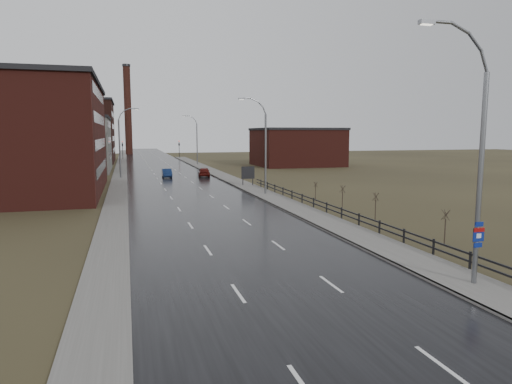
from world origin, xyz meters
TOP-DOWN VIEW (x-y plane):
  - ground at (0.00, 0.00)m, footprint 320.00×320.00m
  - road at (0.00, 60.00)m, footprint 14.00×300.00m
  - sidewalk_right at (8.60, 35.00)m, footprint 3.20×180.00m
  - curb_right at (7.08, 35.00)m, footprint 0.16×180.00m
  - sidewalk_left at (-8.20, 60.00)m, footprint 2.40×260.00m
  - warehouse_near at (-20.99, 45.00)m, footprint 22.44×28.56m
  - warehouse_mid at (-17.99, 78.00)m, footprint 16.32×20.40m
  - warehouse_far at (-22.99, 108.00)m, footprint 26.52×24.48m
  - building_right at (30.30, 82.00)m, footprint 18.36×16.32m
  - smokestack at (-6.00, 150.00)m, footprint 2.70×2.70m
  - streetlight_main at (8.47, 2.00)m, footprint 3.91×0.29m
  - streetlight_right_mid at (8.50, 36.00)m, footprint 3.36×0.28m
  - streetlight_left at (-7.70, 62.00)m, footprint 3.36×0.28m
  - streetlight_right_far at (8.50, 90.00)m, footprint 3.36×0.28m
  - guardrail at (10.30, 18.31)m, footprint 0.10×53.05m
  - shrub_c at (12.97, 9.40)m, footprint 0.55×0.58m
  - shrub_d at (13.10, 18.35)m, footprint 0.55×0.58m
  - shrub_e at (12.70, 23.68)m, footprint 0.57×0.60m
  - shrub_f at (13.12, 31.10)m, footprint 0.46×0.48m
  - billboard at (9.10, 45.28)m, footprint 1.86×0.17m
  - traffic_light_left at (-8.00, 120.00)m, footprint 0.58×2.73m
  - traffic_light_right at (8.00, 120.00)m, footprint 0.58×2.73m
  - car_near at (-0.64, 60.83)m, footprint 1.57×4.32m
  - car_far at (5.50, 60.52)m, footprint 2.51×4.93m

SIDE VIEW (x-z plane):
  - ground at x=0.00m, z-range 0.00..0.00m
  - road at x=0.00m, z-range 0.00..0.06m
  - sidewalk_left at x=-8.20m, z-range 0.00..0.12m
  - sidewalk_right at x=8.60m, z-range 0.00..0.18m
  - curb_right at x=7.08m, z-range 0.00..0.18m
  - car_near at x=-0.64m, z-range 0.00..1.42m
  - guardrail at x=10.30m, z-range 0.16..1.26m
  - car_far at x=5.50m, z-range 0.00..1.61m
  - shrub_f at x=13.12m, z-range 0.06..1.98m
  - shrub_d at x=13.10m, z-range 0.07..2.40m
  - shrub_c at x=12.97m, z-range 0.07..2.40m
  - shrub_e at x=12.70m, z-range 0.07..2.46m
  - billboard at x=9.10m, z-range 0.43..3.18m
  - building_right at x=30.30m, z-range 0.01..8.51m
  - traffic_light_left at x=-8.00m, z-range 1.95..7.25m
  - traffic_light_right at x=8.00m, z-range 1.95..7.25m
  - warehouse_mid at x=-17.99m, z-range 0.01..10.51m
  - streetlight_right_mid at x=8.50m, z-range 0.16..11.51m
  - streetlight_left at x=-7.70m, z-range 0.16..11.51m
  - streetlight_right_far at x=8.50m, z-range 0.16..11.51m
  - streetlight_main at x=8.47m, z-range 0.01..12.11m
  - warehouse_near at x=-20.99m, z-range 0.01..13.51m
  - warehouse_far at x=-22.99m, z-range 0.01..15.51m
  - smokestack at x=-6.00m, z-range 0.15..30.85m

